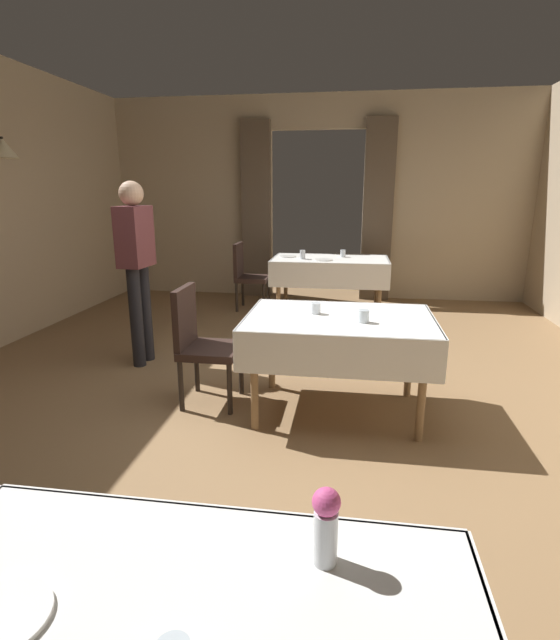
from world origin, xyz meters
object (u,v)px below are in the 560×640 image
(dining_table_mid, at_px, (339,329))
(person_waiter_by_doorway, at_px, (136,259))
(flower_vase_near, at_px, (326,524))
(plate_far_c, at_px, (323,260))
(glass_far_b, at_px, (303,255))
(chair_mid_left, at_px, (201,340))
(plate_far_a, at_px, (288,256))
(chair_far_left, at_px, (247,273))
(dining_table_far, at_px, (330,265))
(glass_mid_b, at_px, (364,316))
(glass_mid_a, at_px, (316,308))
(glass_far_d, at_px, (343,253))

(dining_table_mid, xyz_separation_m, person_waiter_by_doorway, (-1.91, 0.80, 0.37))
(flower_vase_near, bearing_deg, plate_far_c, 93.58)
(glass_far_b, bearing_deg, chair_mid_left, -99.49)
(plate_far_c, bearing_deg, plate_far_a, 152.50)
(dining_table_mid, xyz_separation_m, chair_far_left, (-1.38, 3.10, -0.14))
(dining_table_far, bearing_deg, glass_mid_b, -83.23)
(chair_mid_left, bearing_deg, plate_far_c, 74.87)
(dining_table_far, relative_size, flower_vase_near, 7.50)
(plate_far_a, bearing_deg, dining_table_mid, -75.68)
(dining_table_far, height_order, chair_mid_left, chair_mid_left)
(dining_table_far, xyz_separation_m, person_waiter_by_doorway, (-1.70, -2.30, 0.37))
(dining_table_mid, xyz_separation_m, chair_mid_left, (-1.07, 0.02, -0.14))
(dining_table_mid, bearing_deg, glass_far_b, 101.11)
(dining_table_mid, bearing_deg, chair_far_left, 113.91)
(chair_mid_left, bearing_deg, dining_table_mid, -0.89)
(chair_far_left, height_order, glass_far_b, chair_far_left)
(chair_far_left, bearing_deg, dining_table_far, -0.29)
(flower_vase_near, bearing_deg, dining_table_far, 92.59)
(dining_table_mid, distance_m, plate_far_a, 3.23)
(chair_mid_left, bearing_deg, glass_mid_a, 2.51)
(glass_mid_a, height_order, person_waiter_by_doorway, person_waiter_by_doorway)
(chair_far_left, height_order, plate_far_a, chair_far_left)
(person_waiter_by_doorway, bearing_deg, plate_far_a, 64.49)
(dining_table_far, bearing_deg, chair_far_left, 179.71)
(plate_far_a, xyz_separation_m, person_waiter_by_doorway, (-1.11, -2.33, 0.27))
(glass_far_d, relative_size, person_waiter_by_doorway, 0.06)
(glass_far_b, relative_size, plate_far_c, 0.51)
(glass_far_b, bearing_deg, person_waiter_by_doorway, -121.88)
(dining_table_mid, height_order, flower_vase_near, flower_vase_near)
(dining_table_far, height_order, glass_far_d, glass_far_d)
(chair_far_left, xyz_separation_m, flower_vase_near, (1.41, -5.51, 0.35))
(glass_mid_a, relative_size, glass_far_d, 0.83)
(glass_mid_a, bearing_deg, glass_mid_b, -28.81)
(dining_table_far, xyz_separation_m, flower_vase_near, (0.25, -5.50, 0.21))
(dining_table_far, distance_m, person_waiter_by_doorway, 2.88)
(chair_far_left, distance_m, plate_far_c, 1.13)
(glass_mid_a, distance_m, person_waiter_by_doorway, 1.90)
(glass_far_b, bearing_deg, glass_mid_b, -76.37)
(chair_far_left, height_order, person_waiter_by_doorway, person_waiter_by_doorway)
(glass_mid_a, bearing_deg, dining_table_mid, -17.11)
(dining_table_mid, relative_size, plate_far_c, 5.85)
(chair_far_left, xyz_separation_m, plate_far_a, (0.58, 0.03, 0.24))
(flower_vase_near, height_order, plate_far_c, flower_vase_near)
(dining_table_mid, xyz_separation_m, glass_far_b, (-0.58, 2.94, 0.16))
(chair_mid_left, relative_size, glass_far_b, 7.84)
(chair_mid_left, distance_m, glass_mid_a, 0.93)
(glass_mid_a, relative_size, plate_far_c, 0.35)
(glass_mid_a, xyz_separation_m, person_waiter_by_doorway, (-1.73, 0.74, 0.23))
(dining_table_far, relative_size, person_waiter_by_doorway, 0.90)
(flower_vase_near, distance_m, glass_far_d, 5.62)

